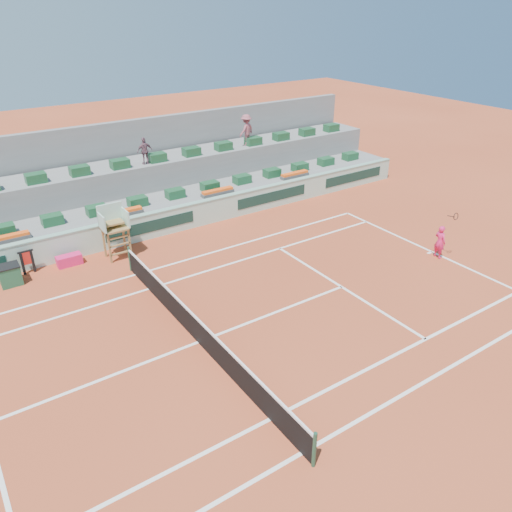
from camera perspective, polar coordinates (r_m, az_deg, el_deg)
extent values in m
plane|color=#A23C1F|center=(16.90, -6.62, -9.77)|extent=(90.00, 90.00, 0.00)
cube|color=gray|center=(25.47, -18.11, 3.92)|extent=(36.00, 4.00, 1.20)
cube|color=gray|center=(26.67, -19.37, 6.40)|extent=(36.00, 2.40, 2.60)
cube|color=gray|center=(27.88, -20.60, 9.04)|extent=(36.00, 0.40, 4.40)
cube|color=#EB1E63|center=(22.69, -20.57, -0.45)|extent=(1.03, 0.46, 0.46)
imported|color=#764F5C|center=(26.40, -12.59, 11.64)|extent=(0.80, 0.34, 1.37)
imported|color=#964B53|center=(29.40, -1.12, 14.22)|extent=(1.29, 1.02, 1.74)
cube|color=white|center=(23.80, 19.48, 0.45)|extent=(0.12, 10.97, 0.01)
cube|color=white|center=(13.49, 5.23, -21.53)|extent=(23.77, 0.12, 0.01)
cube|color=white|center=(21.19, -13.62, -2.09)|extent=(23.77, 0.12, 0.01)
cube|color=white|center=(14.22, 1.61, -18.15)|extent=(23.77, 0.12, 0.01)
cube|color=white|center=(20.06, -12.17, -3.70)|extent=(23.77, 0.12, 0.01)
cube|color=white|center=(20.04, 9.75, -3.49)|extent=(0.12, 8.23, 0.01)
cube|color=white|center=(16.90, -6.62, -9.76)|extent=(12.80, 0.12, 0.01)
cube|color=white|center=(23.69, 19.25, 0.36)|extent=(0.30, 0.12, 0.01)
cube|color=black|center=(16.63, -6.71, -8.50)|extent=(0.03, 11.87, 0.92)
cube|color=white|center=(16.34, -6.80, -7.10)|extent=(0.06, 11.87, 0.07)
cylinder|color=#1C432C|center=(12.87, 6.68, -21.14)|extent=(0.10, 0.10, 1.10)
cylinder|color=#1C432C|center=(21.32, -14.22, -0.32)|extent=(0.10, 0.10, 1.10)
cube|color=#A9D5BF|center=(23.51, -16.49, 2.20)|extent=(36.00, 0.30, 1.20)
cube|color=#7FAB95|center=(23.26, -16.70, 3.61)|extent=(36.00, 0.34, 0.06)
cube|color=#12322A|center=(23.93, -11.89, 3.36)|extent=(4.40, 0.02, 0.56)
cube|color=#12322A|center=(27.06, 1.88, 6.79)|extent=(4.40, 0.02, 0.56)
cube|color=#12322A|center=(30.77, 11.11, 8.86)|extent=(4.40, 0.02, 0.56)
cube|color=olive|center=(22.10, -16.38, 0.78)|extent=(0.08, 0.08, 1.35)
cube|color=olive|center=(22.34, -14.22, 1.37)|extent=(0.08, 0.08, 1.35)
cube|color=olive|center=(22.71, -16.96, 1.44)|extent=(0.08, 0.08, 1.35)
cube|color=olive|center=(22.94, -14.85, 2.00)|extent=(0.08, 0.08, 1.35)
cube|color=olive|center=(22.23, -15.83, 3.06)|extent=(1.10, 0.90, 0.08)
cube|color=#A9D5BF|center=(22.37, -16.32, 4.57)|extent=(1.10, 0.08, 1.00)
cube|color=#A9D5BF|center=(21.96, -17.22, 3.58)|extent=(0.06, 0.90, 0.80)
cube|color=#A9D5BF|center=(22.23, -14.69, 4.23)|extent=(0.06, 0.90, 0.80)
cube|color=olive|center=(22.22, -16.00, 3.71)|extent=(0.80, 0.60, 0.08)
cube|color=olive|center=(22.36, -15.19, 0.33)|extent=(0.90, 0.08, 0.06)
cube|color=olive|center=(22.18, -15.32, 1.25)|extent=(0.90, 0.08, 0.06)
cube|color=olive|center=(22.04, -15.43, 2.07)|extent=(0.90, 0.08, 0.06)
cube|color=#194C29|center=(23.71, -26.89, 2.66)|extent=(0.90, 0.60, 0.44)
cube|color=#194C29|center=(23.95, -22.27, 3.86)|extent=(0.90, 0.60, 0.44)
cube|color=#194C29|center=(24.36, -17.75, 5.01)|extent=(0.90, 0.60, 0.44)
cube|color=#194C29|center=(24.92, -13.39, 6.08)|extent=(0.90, 0.60, 0.44)
cube|color=#194C29|center=(25.62, -9.23, 7.07)|extent=(0.90, 0.60, 0.44)
cube|color=#194C29|center=(26.45, -5.30, 7.97)|extent=(0.90, 0.60, 0.44)
cube|color=#194C29|center=(27.41, -1.61, 8.77)|extent=(0.90, 0.60, 0.44)
cube|color=#194C29|center=(28.48, 1.83, 9.49)|extent=(0.90, 0.60, 0.44)
cube|color=#194C29|center=(29.64, 5.02, 10.12)|extent=(0.90, 0.60, 0.44)
cube|color=#194C29|center=(30.89, 7.98, 10.67)|extent=(0.90, 0.60, 0.44)
cube|color=#194C29|center=(32.21, 10.71, 11.16)|extent=(0.90, 0.60, 0.44)
cube|color=#194C29|center=(25.27, -23.86, 8.15)|extent=(0.90, 0.60, 0.44)
cube|color=#194C29|center=(25.65, -19.51, 9.19)|extent=(0.90, 0.60, 0.44)
cube|color=#194C29|center=(26.18, -15.30, 10.14)|extent=(0.90, 0.60, 0.44)
cube|color=#194C29|center=(26.85, -11.25, 11.00)|extent=(0.90, 0.60, 0.44)
cube|color=#194C29|center=(27.65, -7.39, 11.76)|extent=(0.90, 0.60, 0.44)
cube|color=#194C29|center=(28.57, -3.75, 12.43)|extent=(0.90, 0.60, 0.44)
cube|color=#194C29|center=(29.59, -0.33, 13.01)|extent=(0.90, 0.60, 0.44)
cube|color=#194C29|center=(30.71, 2.87, 13.51)|extent=(0.90, 0.60, 0.44)
cube|color=#194C29|center=(31.91, 5.84, 13.94)|extent=(0.90, 0.60, 0.44)
cube|color=#194C29|center=(33.20, 8.60, 14.30)|extent=(0.90, 0.60, 0.44)
cube|color=#494949|center=(23.03, -26.49, 1.67)|extent=(1.80, 0.36, 0.16)
cube|color=#FF5515|center=(22.97, -26.56, 1.99)|extent=(1.70, 0.32, 0.12)
cube|color=#494949|center=(23.96, -14.85, 4.68)|extent=(1.80, 0.36, 0.16)
cube|color=#FF5515|center=(23.91, -14.89, 4.99)|extent=(1.70, 0.32, 0.12)
cube|color=#494949|center=(25.84, -4.41, 7.20)|extent=(1.80, 0.36, 0.16)
cube|color=#FF5515|center=(25.79, -4.43, 7.49)|extent=(1.70, 0.32, 0.12)
cube|color=#494949|center=(28.49, 4.43, 9.13)|extent=(1.80, 0.36, 0.16)
cube|color=#FF5515|center=(28.45, 4.44, 9.40)|extent=(1.70, 0.32, 0.12)
cube|color=#1B5336|center=(22.01, -26.31, -2.01)|extent=(0.79, 0.67, 0.80)
cube|color=black|center=(21.83, -26.53, -1.05)|extent=(0.83, 0.72, 0.04)
cube|color=black|center=(22.53, -25.13, -0.79)|extent=(0.10, 0.10, 1.00)
cube|color=black|center=(22.58, -24.15, -0.53)|extent=(0.10, 0.10, 1.00)
cube|color=black|center=(22.34, -24.89, 0.48)|extent=(0.61, 0.08, 0.06)
cube|color=red|center=(22.45, -24.73, -0.23)|extent=(0.45, 0.04, 0.56)
imported|color=#EB1E63|center=(23.10, 20.27, 1.53)|extent=(0.39, 0.57, 1.49)
cylinder|color=black|center=(22.44, 21.40, 4.25)|extent=(0.03, 0.35, 0.09)
torus|color=black|center=(22.31, 21.88, 4.22)|extent=(0.31, 0.08, 0.31)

